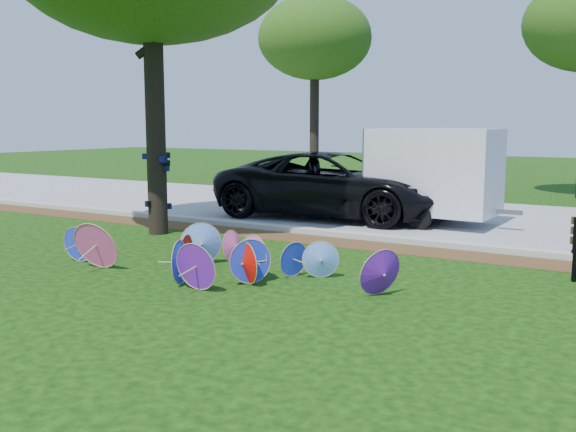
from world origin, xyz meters
name	(u,v)px	position (x,y,z in m)	size (l,w,h in m)	color
ground	(194,287)	(0.00, 0.00, 0.00)	(90.00, 90.00, 0.00)	black
mulch_strip	(328,241)	(0.00, 4.50, 0.01)	(90.00, 1.00, 0.01)	#472D16
curb	(342,234)	(0.00, 5.20, 0.06)	(90.00, 0.30, 0.12)	#B7B5AD
street	(408,214)	(0.00, 9.35, 0.01)	(90.00, 8.00, 0.01)	gray
parasol_pile	(209,255)	(-0.21, 0.66, 0.36)	(6.33, 2.31, 0.89)	#6F19AE
black_van	(334,185)	(-1.52, 7.76, 0.88)	(2.91, 6.31, 1.75)	black
cargo_trailer	(435,171)	(1.17, 7.97, 1.35)	(2.99, 1.89, 2.69)	silver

